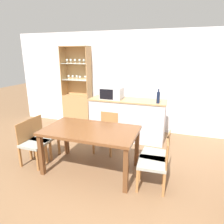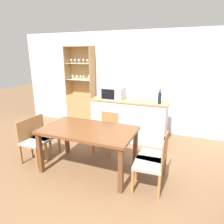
% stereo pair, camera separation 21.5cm
% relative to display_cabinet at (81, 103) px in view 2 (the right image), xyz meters
% --- Properties ---
extents(ground_plane, '(18.00, 18.00, 0.00)m').
position_rel_display_cabinet_xyz_m(ground_plane, '(1.52, -2.44, -0.63)').
color(ground_plane, brown).
extents(wall_back, '(6.80, 0.06, 2.55)m').
position_rel_display_cabinet_xyz_m(wall_back, '(1.52, 0.19, 0.65)').
color(wall_back, silver).
rests_on(wall_back, ground_plane).
extents(kitchen_counter, '(1.77, 0.59, 0.97)m').
position_rel_display_cabinet_xyz_m(kitchen_counter, '(1.59, -0.52, -0.14)').
color(kitchen_counter, silver).
rests_on(kitchen_counter, ground_plane).
extents(display_cabinet, '(0.80, 0.34, 2.18)m').
position_rel_display_cabinet_xyz_m(display_cabinet, '(0.00, 0.00, 0.00)').
color(display_cabinet, tan).
rests_on(display_cabinet, ground_plane).
extents(dining_table, '(1.58, 0.91, 0.77)m').
position_rel_display_cabinet_xyz_m(dining_table, '(1.34, -2.07, 0.05)').
color(dining_table, brown).
rests_on(dining_table, ground_plane).
extents(dining_chair_side_right_near, '(0.45, 0.45, 0.80)m').
position_rel_display_cabinet_xyz_m(dining_chair_side_right_near, '(2.45, -2.20, -0.21)').
color(dining_chair_side_right_near, '#999E93').
rests_on(dining_chair_side_right_near, ground_plane).
extents(dining_chair_side_right_far, '(0.44, 0.44, 0.80)m').
position_rel_display_cabinet_xyz_m(dining_chair_side_right_far, '(2.45, -1.94, -0.21)').
color(dining_chair_side_right_far, '#999E93').
rests_on(dining_chair_side_right_far, ground_plane).
extents(dining_chair_side_left_near, '(0.42, 0.42, 0.80)m').
position_rel_display_cabinet_xyz_m(dining_chair_side_left_near, '(0.23, -2.21, -0.21)').
color(dining_chair_side_left_near, '#999E93').
rests_on(dining_chair_side_left_near, ground_plane).
extents(dining_chair_side_left_far, '(0.45, 0.45, 0.80)m').
position_rel_display_cabinet_xyz_m(dining_chair_side_left_far, '(0.23, -1.93, -0.21)').
color(dining_chair_side_left_far, '#999E93').
rests_on(dining_chair_side_left_far, ground_plane).
extents(dining_chair_head_far, '(0.44, 0.44, 0.80)m').
position_rel_display_cabinet_xyz_m(dining_chair_head_far, '(1.34, -1.29, -0.21)').
color(dining_chair_head_far, '#999E93').
rests_on(dining_chair_head_far, ground_plane).
extents(microwave, '(0.50, 0.40, 0.27)m').
position_rel_display_cabinet_xyz_m(microwave, '(1.22, -0.56, 0.48)').
color(microwave, '#B7BABF').
rests_on(microwave, kitchen_counter).
extents(wine_bottle, '(0.07, 0.07, 0.32)m').
position_rel_display_cabinet_xyz_m(wine_bottle, '(2.30, -0.68, 0.47)').
color(wine_bottle, '#141E38').
rests_on(wine_bottle, kitchen_counter).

